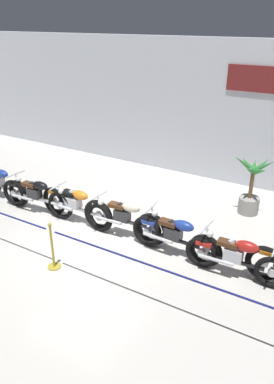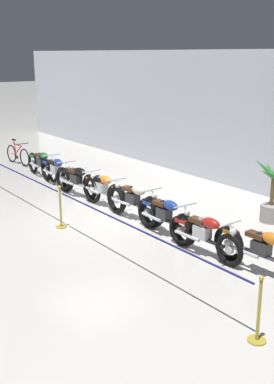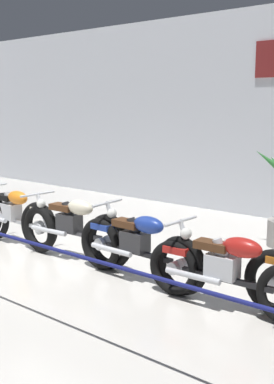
# 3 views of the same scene
# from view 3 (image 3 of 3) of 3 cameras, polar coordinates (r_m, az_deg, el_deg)

# --- Properties ---
(ground_plane) EXTENTS (120.00, 120.00, 0.00)m
(ground_plane) POSITION_cam_3_polar(r_m,az_deg,el_deg) (7.49, -14.91, -7.80)
(ground_plane) COLOR silver
(back_wall) EXTENTS (28.00, 0.29, 4.20)m
(back_wall) POSITION_cam_3_polar(r_m,az_deg,el_deg) (10.93, 7.15, 9.22)
(back_wall) COLOR silver
(back_wall) RESTS_ON ground
(motorcycle_orange_3) EXTENTS (2.28, 0.62, 0.95)m
(motorcycle_orange_3) POSITION_cam_3_polar(r_m,az_deg,el_deg) (8.28, -14.53, -2.74)
(motorcycle_orange_3) COLOR black
(motorcycle_orange_3) RESTS_ON ground
(motorcycle_cream_4) EXTENTS (2.22, 0.62, 0.97)m
(motorcycle_cream_4) POSITION_cam_3_polar(r_m,az_deg,el_deg) (7.23, -7.70, -4.25)
(motorcycle_cream_4) COLOR black
(motorcycle_cream_4) RESTS_ON ground
(motorcycle_blue_5) EXTENTS (2.13, 0.62, 0.94)m
(motorcycle_blue_5) POSITION_cam_3_polar(r_m,az_deg,el_deg) (6.28, 0.14, -6.49)
(motorcycle_blue_5) COLOR black
(motorcycle_blue_5) RESTS_ON ground
(motorcycle_red_6) EXTENTS (2.08, 0.62, 0.92)m
(motorcycle_red_6) POSITION_cam_3_polar(r_m,az_deg,el_deg) (5.52, 10.60, -9.20)
(motorcycle_red_6) COLOR black
(motorcycle_red_6) RESTS_ON ground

